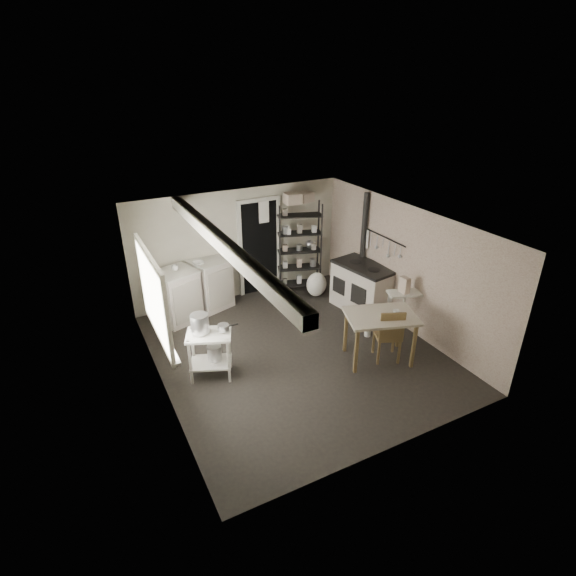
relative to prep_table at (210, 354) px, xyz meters
name	(u,v)px	position (x,y,z in m)	size (l,w,h in m)	color
floor	(296,352)	(1.50, -0.04, -0.40)	(5.00, 5.00, 0.00)	black
ceiling	(297,224)	(1.50, -0.04, 1.90)	(5.00, 5.00, 0.00)	white
wall_back	(239,245)	(1.50, 2.46, 0.75)	(4.50, 0.02, 2.30)	#BCB6A0
wall_front	(397,377)	(1.50, -2.54, 0.75)	(4.50, 0.02, 2.30)	#BCB6A0
wall_left	(156,325)	(-0.75, -0.04, 0.75)	(0.02, 5.00, 2.30)	#BCB6A0
wall_right	(405,267)	(3.75, -0.04, 0.75)	(0.02, 5.00, 2.30)	#BCB6A0
window	(152,297)	(-0.72, 0.16, 1.10)	(0.12, 1.76, 1.28)	beige
doorway	(260,248)	(1.95, 2.43, 0.60)	(0.96, 0.10, 2.08)	beige
ceiling_beam	(222,243)	(0.30, -0.04, 1.80)	(0.18, 5.00, 0.18)	beige
wallpaper_panel	(404,267)	(3.74, -0.04, 0.75)	(0.01, 5.00, 2.30)	#BAA997
utensil_rail	(384,237)	(3.69, 0.56, 1.15)	(0.06, 1.20, 0.44)	#BCBCBF
prep_table	(210,354)	(0.00, 0.00, 0.00)	(0.68, 0.48, 0.77)	beige
stockpot	(200,323)	(-0.10, 0.08, 0.54)	(0.28, 0.28, 0.30)	#BCBCBF
saucepan	(223,327)	(0.22, -0.05, 0.45)	(0.17, 0.17, 0.10)	#BCBCBF
bucket	(214,353)	(0.08, 0.03, -0.02)	(0.23, 0.23, 0.25)	#BCBCBF
base_cabinets	(195,292)	(0.39, 2.12, 0.06)	(1.56, 0.67, 1.03)	beige
mixing_bowl	(199,268)	(0.51, 2.11, 0.56)	(0.29, 0.29, 0.07)	silver
counter_cup	(176,273)	(0.04, 2.03, 0.57)	(0.13, 0.13, 0.10)	silver
shelf_rack	(299,248)	(2.75, 2.15, 0.55)	(0.92, 0.36, 1.95)	black
shelf_jar	(289,231)	(2.51, 2.18, 0.96)	(0.08, 0.08, 0.18)	silver
storage_box_a	(293,201)	(2.59, 2.16, 1.61)	(0.32, 0.28, 0.22)	beige
storage_box_b	(305,199)	(2.90, 2.20, 1.59)	(0.29, 0.27, 0.19)	beige
stove	(362,289)	(3.42, 0.73, 0.04)	(0.68, 1.22, 0.96)	beige
stovepipe	(364,227)	(3.66, 1.14, 1.19)	(0.11, 0.11, 1.44)	black
side_ledge	(402,315)	(3.45, -0.42, 0.03)	(0.57, 0.31, 0.88)	beige
oats_box	(404,285)	(3.44, -0.41, 0.61)	(0.11, 0.19, 0.28)	beige
work_table	(379,339)	(2.62, -0.84, -0.02)	(1.11, 0.78, 0.84)	beige
table_cup	(395,318)	(2.81, -0.96, 0.41)	(0.11, 0.11, 0.10)	silver
chair	(388,333)	(2.76, -0.89, 0.08)	(0.40, 0.42, 0.98)	brown
flour_sack	(316,286)	(2.91, 1.66, -0.16)	(0.44, 0.38, 0.53)	white
floor_crock	(368,332)	(2.92, -0.18, -0.33)	(0.12, 0.12, 0.15)	silver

